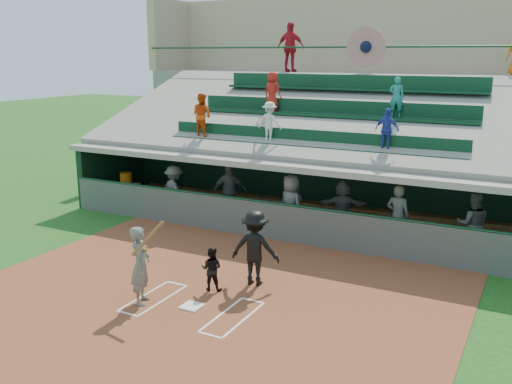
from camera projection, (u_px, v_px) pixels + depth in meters
The scene contains 20 objects.
ground at pixel (192, 308), 12.34m from camera, with size 100.00×100.00×0.00m, color #1A4C15.
dirt_slab at pixel (204, 299), 12.77m from camera, with size 11.00×9.00×0.02m, color brown.
home_plate at pixel (192, 306), 12.33m from camera, with size 0.43×0.43×0.03m, color white.
batters_box_chalk at pixel (192, 307), 12.34m from camera, with size 2.65×1.85×0.01m.
dugout_floor at pixel (310, 226), 18.16m from camera, with size 16.00×3.50×0.04m, color gray.
concourse_slab at pixel (373, 130), 23.44m from camera, with size 20.00×3.00×4.60m, color gray.
grandstand at pixel (350, 140), 20.87m from camera, with size 20.40×10.40×7.80m.
batter_at_plate at pixel (141, 265), 12.35m from camera, with size 0.95×0.79×1.95m.
catcher at pixel (212, 269), 13.12m from camera, with size 0.50×0.39×1.03m, color black.
home_umpire at pixel (255, 248), 13.38m from camera, with size 1.16×0.67×1.80m, color black.
dugout_bench at pixel (324, 210), 19.14m from camera, with size 14.15×0.42×0.42m, color #996537.
white_table at pixel (126, 195), 20.47m from camera, with size 0.88×0.66×0.77m, color silver.
water_cooler at pixel (126, 178), 20.36m from camera, with size 0.41×0.41×0.41m, color #C9630B.
dugout_player_a at pixel (174, 191), 18.98m from camera, with size 1.11×0.64×1.72m, color #5A5C57.
dugout_player_b at pixel (230, 191), 18.69m from camera, with size 1.08×0.45×1.85m, color #575A55.
dugout_player_c at pixel (291, 205), 16.97m from camera, with size 0.90×0.59×1.84m, color #565853.
dugout_player_d at pixel (342, 207), 17.25m from camera, with size 1.50×0.48×1.62m, color #61645F.
dugout_player_e at pixel (398, 216), 15.87m from camera, with size 0.66×0.43×1.81m, color #5F625C.
dugout_player_f at pixel (472, 224), 15.25m from camera, with size 0.85×0.66×1.75m, color #545752.
concourse_staff_a at pixel (291, 47), 23.30m from camera, with size 1.18×0.49×2.01m, color red.
Camera 1 is at (6.49, -9.47, 5.36)m, focal length 40.00 mm.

